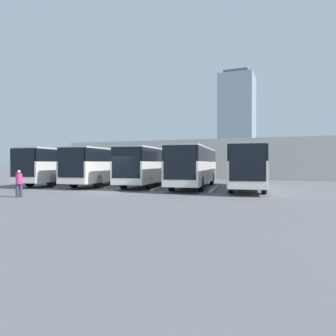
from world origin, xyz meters
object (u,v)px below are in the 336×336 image
object	(u,v)px
bus_4	(65,165)
bus_0	(247,165)
pedestrian	(19,183)
bus_2	(150,165)
bus_3	(105,165)
bus_1	(194,165)

from	to	relation	value
bus_4	bus_0	bearing A→B (deg)	172.50
bus_0	pedestrian	xyz separation A→B (m)	(11.68, 11.03, -0.97)
bus_4	pedestrian	xyz separation A→B (m)	(-5.49, 10.76, -0.97)
bus_0	bus_2	world-z (taller)	same
bus_0	bus_4	bearing A→B (deg)	-7.50
bus_0	bus_3	distance (m)	12.88
bus_0	pedestrian	size ratio (longest dim) A/B	7.73
bus_3	pedestrian	distance (m)	11.26
bus_1	bus_3	xyz separation A→B (m)	(8.58, -0.03, 0.00)
bus_0	bus_3	bearing A→B (deg)	-8.92
bus_2	pedestrian	size ratio (longest dim) A/B	7.73
bus_1	bus_0	bearing A→B (deg)	170.43
bus_0	pedestrian	distance (m)	16.10
bus_2	pedestrian	xyz separation A→B (m)	(3.09, 11.79, -0.97)
bus_0	bus_2	size ratio (longest dim) A/B	1.00
pedestrian	bus_4	bearing A→B (deg)	-110.83
bus_0	bus_3	xyz separation A→B (m)	(12.88, -0.12, 0.00)
bus_2	bus_4	bearing A→B (deg)	-1.60
bus_3	bus_4	bearing A→B (deg)	-3.24
bus_0	bus_4	size ratio (longest dim) A/B	1.00
bus_4	bus_3	bearing A→B (deg)	176.76
bus_3	bus_4	xyz separation A→B (m)	(4.29, 0.39, 0.00)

